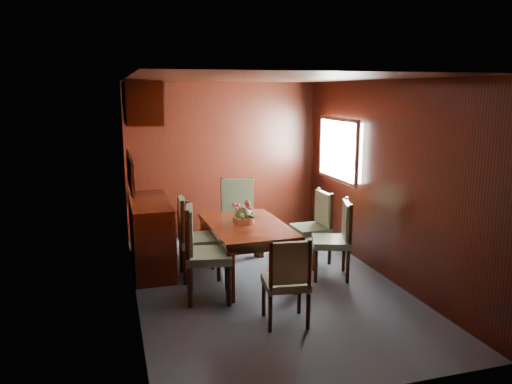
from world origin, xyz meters
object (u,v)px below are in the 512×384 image
object	(u,v)px
chair_left_near	(201,248)
chair_right_near	(337,235)
chair_head	(287,277)
sideboard	(151,234)
flower_centerpiece	(244,212)
dining_table	(247,232)

from	to	relation	value
chair_left_near	chair_right_near	size ratio (longest dim) A/B	1.10
chair_right_near	chair_head	size ratio (longest dim) A/B	1.07
sideboard	flower_centerpiece	xyz separation A→B (m)	(1.08, -0.62, 0.36)
sideboard	chair_right_near	world-z (taller)	chair_right_near
dining_table	chair_right_near	world-z (taller)	chair_right_near
sideboard	chair_head	distance (m)	2.33
sideboard	dining_table	distance (m)	1.30
dining_table	chair_head	distance (m)	1.37
dining_table	chair_right_near	distance (m)	1.10
dining_table	flower_centerpiece	world-z (taller)	flower_centerpiece
dining_table	chair_right_near	size ratio (longest dim) A/B	1.51
chair_left_near	chair_right_near	world-z (taller)	chair_left_near
chair_right_near	flower_centerpiece	xyz separation A→B (m)	(-1.09, 0.36, 0.27)
chair_left_near	chair_head	size ratio (longest dim) A/B	1.18
dining_table	chair_left_near	distance (m)	0.82
chair_right_near	flower_centerpiece	bearing A→B (deg)	91.05
chair_left_near	dining_table	bearing A→B (deg)	136.72
sideboard	chair_left_near	distance (m)	1.26
chair_left_near	sideboard	bearing A→B (deg)	-149.29
chair_right_near	flower_centerpiece	distance (m)	1.18
chair_left_near	chair_right_near	xyz separation A→B (m)	(1.72, 0.19, -0.05)
chair_head	flower_centerpiece	size ratio (longest dim) A/B	3.22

